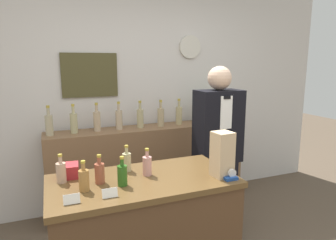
{
  "coord_description": "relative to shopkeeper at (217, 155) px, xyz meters",
  "views": [
    {
      "loc": [
        -0.97,
        -1.41,
        1.7
      ],
      "look_at": [
        0.04,
        1.09,
        1.18
      ],
      "focal_mm": 32.0,
      "sensor_mm": 36.0,
      "label": 1
    }
  ],
  "objects": [
    {
      "name": "counter_bottle_4",
      "position": [
        -0.97,
        -0.35,
        0.17
      ],
      "size": [
        0.06,
        0.06,
        0.19
      ],
      "color": "tan",
      "rests_on": "display_counter"
    },
    {
      "name": "shelf_bottle_7",
      "position": [
        0.2,
        0.82,
        0.26
      ],
      "size": [
        0.08,
        0.08,
        0.31
      ],
      "color": "tan",
      "rests_on": "back_shelf"
    },
    {
      "name": "counter_bottle_5",
      "position": [
        -0.85,
        -0.48,
        0.17
      ],
      "size": [
        0.06,
        0.06,
        0.19
      ],
      "color": "tan",
      "rests_on": "display_counter"
    },
    {
      "name": "gift_box",
      "position": [
        -1.37,
        -0.31,
        0.14
      ],
      "size": [
        0.15,
        0.15,
        0.09
      ],
      "color": "maroon",
      "rests_on": "display_counter"
    },
    {
      "name": "shelf_bottle_2",
      "position": [
        -0.99,
        0.82,
        0.26
      ],
      "size": [
        0.08,
        0.08,
        0.31
      ],
      "color": "tan",
      "rests_on": "back_shelf"
    },
    {
      "name": "shelf_bottle_4",
      "position": [
        -0.52,
        0.81,
        0.26
      ],
      "size": [
        0.08,
        0.08,
        0.31
      ],
      "color": "tan",
      "rests_on": "back_shelf"
    },
    {
      "name": "counter_bottle_3",
      "position": [
        -1.06,
        -0.59,
        0.17
      ],
      "size": [
        0.06,
        0.06,
        0.19
      ],
      "color": "#28581A",
      "rests_on": "display_counter"
    },
    {
      "name": "paper_bag",
      "position": [
        -0.38,
        -0.69,
        0.25
      ],
      "size": [
        0.14,
        0.14,
        0.31
      ],
      "color": "tan",
      "rests_on": "display_counter"
    },
    {
      "name": "shelf_bottle_5",
      "position": [
        -0.28,
        0.79,
        0.26
      ],
      "size": [
        0.08,
        0.08,
        0.31
      ],
      "color": "tan",
      "rests_on": "back_shelf"
    },
    {
      "name": "back_wall",
      "position": [
        -0.49,
        1.05,
        0.52
      ],
      "size": [
        5.2,
        0.09,
        2.7
      ],
      "color": "silver",
      "rests_on": "ground_plane"
    },
    {
      "name": "counter_bottle_1",
      "position": [
        -1.29,
        -0.58,
        0.17
      ],
      "size": [
        0.06,
        0.06,
        0.19
      ],
      "color": "#A2723A",
      "rests_on": "display_counter"
    },
    {
      "name": "shelf_bottle_0",
      "position": [
        -1.47,
        0.8,
        0.26
      ],
      "size": [
        0.08,
        0.08,
        0.31
      ],
      "color": "tan",
      "rests_on": "back_shelf"
    },
    {
      "name": "potted_plant",
      "position": [
        0.42,
        0.77,
        0.34
      ],
      "size": [
        0.26,
        0.26,
        0.35
      ],
      "color": "#4C3D2D",
      "rests_on": "back_shelf"
    },
    {
      "name": "shopkeeper",
      "position": [
        0.0,
        0.0,
        0.0
      ],
      "size": [
        0.42,
        0.26,
        1.67
      ],
      "color": "black",
      "rests_on": "ground_plane"
    },
    {
      "name": "tape_dispenser",
      "position": [
        -0.36,
        -0.77,
        0.12
      ],
      "size": [
        0.09,
        0.06,
        0.07
      ],
      "color": "#1E4799",
      "rests_on": "display_counter"
    },
    {
      "name": "shelf_bottle_6",
      "position": [
        -0.04,
        0.81,
        0.26
      ],
      "size": [
        0.08,
        0.08,
        0.31
      ],
      "color": "tan",
      "rests_on": "back_shelf"
    },
    {
      "name": "price_card_left",
      "position": [
        -1.38,
        -0.74,
        0.12
      ],
      "size": [
        0.09,
        0.02,
        0.06
      ],
      "color": "white",
      "rests_on": "display_counter"
    },
    {
      "name": "counter_bottle_0",
      "position": [
        -1.41,
        -0.39,
        0.17
      ],
      "size": [
        0.06,
        0.06,
        0.19
      ],
      "color": "tan",
      "rests_on": "display_counter"
    },
    {
      "name": "shelf_bottle_3",
      "position": [
        -0.76,
        0.82,
        0.26
      ],
      "size": [
        0.08,
        0.08,
        0.31
      ],
      "color": "tan",
      "rests_on": "back_shelf"
    },
    {
      "name": "back_shelf",
      "position": [
        -0.41,
        0.8,
        -0.35
      ],
      "size": [
        2.28,
        0.37,
        0.97
      ],
      "color": "brown",
      "rests_on": "ground_plane"
    },
    {
      "name": "price_card_right",
      "position": [
        -1.17,
        -0.74,
        0.12
      ],
      "size": [
        0.09,
        0.02,
        0.06
      ],
      "color": "white",
      "rests_on": "display_counter"
    },
    {
      "name": "shelf_bottle_1",
      "position": [
        -1.23,
        0.81,
        0.26
      ],
      "size": [
        0.08,
        0.08,
        0.31
      ],
      "color": "tan",
      "rests_on": "back_shelf"
    },
    {
      "name": "counter_bottle_2",
      "position": [
        -1.18,
        -0.5,
        0.17
      ],
      "size": [
        0.06,
        0.06,
        0.19
      ],
      "color": "#964D37",
      "rests_on": "display_counter"
    }
  ]
}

